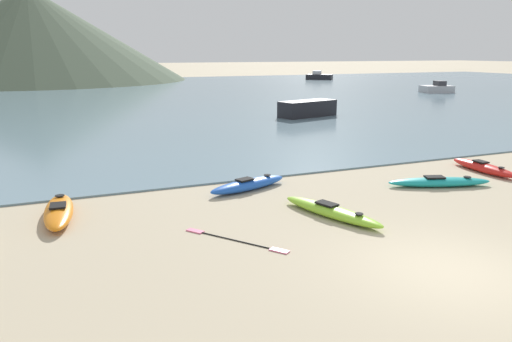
{
  "coord_description": "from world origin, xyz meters",
  "views": [
    {
      "loc": [
        -7.21,
        -6.88,
        4.25
      ],
      "look_at": [
        -0.99,
        7.53,
        0.5
      ],
      "focal_mm": 35.0,
      "sensor_mm": 36.0,
      "label": 1
    }
  ],
  "objects_px": {
    "moored_boat_4": "(319,76)",
    "kayak_on_sand_2": "(439,182)",
    "moored_boat_1": "(308,109)",
    "kayak_on_sand_1": "(483,167)",
    "kayak_on_sand_4": "(59,211)",
    "kayak_on_sand_0": "(248,184)",
    "moored_boat_3": "(437,88)",
    "kayak_on_sand_3": "(331,211)",
    "loose_paddle": "(235,240)"
  },
  "relations": [
    {
      "from": "moored_boat_4",
      "to": "moored_boat_3",
      "type": "bearing_deg",
      "value": -93.41
    },
    {
      "from": "kayak_on_sand_1",
      "to": "kayak_on_sand_2",
      "type": "xyz_separation_m",
      "value": [
        -2.9,
        -0.9,
        -0.03
      ]
    },
    {
      "from": "moored_boat_4",
      "to": "kayak_on_sand_2",
      "type": "bearing_deg",
      "value": -116.89
    },
    {
      "from": "moored_boat_1",
      "to": "loose_paddle",
      "type": "xyz_separation_m",
      "value": [
        -12.49,
        -19.07,
        -0.57
      ]
    },
    {
      "from": "moored_boat_1",
      "to": "moored_boat_3",
      "type": "height_order",
      "value": "moored_boat_3"
    },
    {
      "from": "kayak_on_sand_3",
      "to": "moored_boat_3",
      "type": "height_order",
      "value": "moored_boat_3"
    },
    {
      "from": "kayak_on_sand_4",
      "to": "loose_paddle",
      "type": "relative_size",
      "value": 1.32
    },
    {
      "from": "kayak_on_sand_0",
      "to": "kayak_on_sand_4",
      "type": "distance_m",
      "value": 5.66
    },
    {
      "from": "kayak_on_sand_4",
      "to": "loose_paddle",
      "type": "bearing_deg",
      "value": -42.75
    },
    {
      "from": "kayak_on_sand_2",
      "to": "loose_paddle",
      "type": "bearing_deg",
      "value": -166.46
    },
    {
      "from": "moored_boat_1",
      "to": "moored_boat_4",
      "type": "relative_size",
      "value": 0.99
    },
    {
      "from": "kayak_on_sand_4",
      "to": "kayak_on_sand_2",
      "type": "bearing_deg",
      "value": -7.43
    },
    {
      "from": "loose_paddle",
      "to": "kayak_on_sand_1",
      "type": "bearing_deg",
      "value": 14.58
    },
    {
      "from": "moored_boat_1",
      "to": "moored_boat_3",
      "type": "relative_size",
      "value": 1.22
    },
    {
      "from": "kayak_on_sand_2",
      "to": "loose_paddle",
      "type": "xyz_separation_m",
      "value": [
        -7.83,
        -1.89,
        -0.13
      ]
    },
    {
      "from": "kayak_on_sand_1",
      "to": "moored_boat_3",
      "type": "bearing_deg",
      "value": 49.65
    },
    {
      "from": "moored_boat_3",
      "to": "moored_boat_4",
      "type": "xyz_separation_m",
      "value": [
        1.64,
        27.52,
        0.05
      ]
    },
    {
      "from": "kayak_on_sand_2",
      "to": "moored_boat_1",
      "type": "xyz_separation_m",
      "value": [
        4.67,
        17.18,
        0.44
      ]
    },
    {
      "from": "moored_boat_1",
      "to": "moored_boat_4",
      "type": "xyz_separation_m",
      "value": [
        24.35,
        40.05,
        -0.06
      ]
    },
    {
      "from": "kayak_on_sand_0",
      "to": "loose_paddle",
      "type": "bearing_deg",
      "value": -116.47
    },
    {
      "from": "moored_boat_1",
      "to": "loose_paddle",
      "type": "height_order",
      "value": "moored_boat_1"
    },
    {
      "from": "moored_boat_3",
      "to": "moored_boat_1",
      "type": "bearing_deg",
      "value": -151.11
    },
    {
      "from": "kayak_on_sand_1",
      "to": "kayak_on_sand_2",
      "type": "distance_m",
      "value": 3.04
    },
    {
      "from": "kayak_on_sand_0",
      "to": "moored_boat_4",
      "type": "bearing_deg",
      "value": 57.7
    },
    {
      "from": "moored_boat_3",
      "to": "loose_paddle",
      "type": "xyz_separation_m",
      "value": [
        -35.21,
        -31.6,
        -0.47
      ]
    },
    {
      "from": "kayak_on_sand_1",
      "to": "kayak_on_sand_3",
      "type": "bearing_deg",
      "value": -164.42
    },
    {
      "from": "kayak_on_sand_0",
      "to": "kayak_on_sand_1",
      "type": "xyz_separation_m",
      "value": [
        8.76,
        -1.16,
        -0.0
      ]
    },
    {
      "from": "kayak_on_sand_3",
      "to": "moored_boat_3",
      "type": "xyz_separation_m",
      "value": [
        32.24,
        30.97,
        0.34
      ]
    },
    {
      "from": "kayak_on_sand_4",
      "to": "moored_boat_4",
      "type": "xyz_separation_m",
      "value": [
        40.51,
        55.74,
        0.35
      ]
    },
    {
      "from": "kayak_on_sand_2",
      "to": "loose_paddle",
      "type": "height_order",
      "value": "kayak_on_sand_2"
    },
    {
      "from": "kayak_on_sand_4",
      "to": "kayak_on_sand_1",
      "type": "bearing_deg",
      "value": -2.36
    },
    {
      "from": "kayak_on_sand_3",
      "to": "kayak_on_sand_2",
      "type": "bearing_deg",
      "value": 14.52
    },
    {
      "from": "kayak_on_sand_4",
      "to": "moored_boat_4",
      "type": "bearing_deg",
      "value": 53.99
    },
    {
      "from": "kayak_on_sand_0",
      "to": "kayak_on_sand_3",
      "type": "height_order",
      "value": "kayak_on_sand_0"
    },
    {
      "from": "kayak_on_sand_2",
      "to": "kayak_on_sand_4",
      "type": "distance_m",
      "value": 11.59
    },
    {
      "from": "kayak_on_sand_1",
      "to": "kayak_on_sand_2",
      "type": "height_order",
      "value": "kayak_on_sand_1"
    },
    {
      "from": "kayak_on_sand_2",
      "to": "moored_boat_4",
      "type": "bearing_deg",
      "value": 63.11
    },
    {
      "from": "moored_boat_4",
      "to": "loose_paddle",
      "type": "xyz_separation_m",
      "value": [
        -36.85,
        -59.12,
        -0.52
      ]
    },
    {
      "from": "kayak_on_sand_0",
      "to": "moored_boat_1",
      "type": "relative_size",
      "value": 0.69
    },
    {
      "from": "kayak_on_sand_1",
      "to": "kayak_on_sand_4",
      "type": "bearing_deg",
      "value": 177.64
    },
    {
      "from": "kayak_on_sand_0",
      "to": "moored_boat_4",
      "type": "relative_size",
      "value": 0.69
    },
    {
      "from": "kayak_on_sand_2",
      "to": "moored_boat_1",
      "type": "bearing_deg",
      "value": 74.8
    },
    {
      "from": "kayak_on_sand_3",
      "to": "loose_paddle",
      "type": "xyz_separation_m",
      "value": [
        -2.97,
        -0.63,
        -0.14
      ]
    },
    {
      "from": "moored_boat_3",
      "to": "kayak_on_sand_2",
      "type": "bearing_deg",
      "value": -132.66
    },
    {
      "from": "kayak_on_sand_2",
      "to": "kayak_on_sand_3",
      "type": "distance_m",
      "value": 5.02
    },
    {
      "from": "kayak_on_sand_1",
      "to": "kayak_on_sand_4",
      "type": "xyz_separation_m",
      "value": [
        -14.39,
        0.59,
        0.01
      ]
    },
    {
      "from": "kayak_on_sand_3",
      "to": "moored_boat_1",
      "type": "relative_size",
      "value": 0.77
    },
    {
      "from": "kayak_on_sand_0",
      "to": "moored_boat_3",
      "type": "bearing_deg",
      "value": 39.75
    },
    {
      "from": "kayak_on_sand_2",
      "to": "moored_boat_4",
      "type": "distance_m",
      "value": 64.17
    },
    {
      "from": "kayak_on_sand_3",
      "to": "loose_paddle",
      "type": "distance_m",
      "value": 3.04
    }
  ]
}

